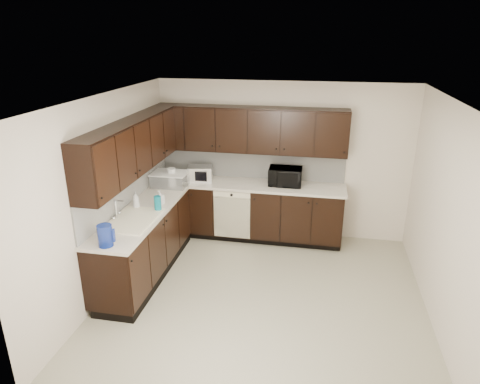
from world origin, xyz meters
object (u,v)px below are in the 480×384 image
(storage_bin, at_px, (170,179))
(blue_pitcher, at_px, (105,236))
(sink, at_px, (133,225))
(microwave, at_px, (285,176))
(toaster_oven, at_px, (200,173))

(storage_bin, distance_m, blue_pitcher, 2.05)
(sink, bearing_deg, storage_bin, 89.29)
(blue_pitcher, bearing_deg, sink, 110.71)
(microwave, distance_m, blue_pitcher, 3.00)
(toaster_oven, xyz_separation_m, storage_bin, (-0.39, -0.33, -0.02))
(sink, xyz_separation_m, microwave, (1.76, 1.73, 0.20))
(microwave, height_order, storage_bin, microwave)
(sink, bearing_deg, toaster_oven, 76.59)
(toaster_oven, bearing_deg, microwave, -10.51)
(storage_bin, bearing_deg, microwave, 11.97)
(sink, bearing_deg, microwave, 44.48)
(sink, xyz_separation_m, storage_bin, (0.02, 1.36, 0.16))
(toaster_oven, height_order, storage_bin, toaster_oven)
(sink, relative_size, microwave, 1.62)
(storage_bin, bearing_deg, sink, -90.71)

